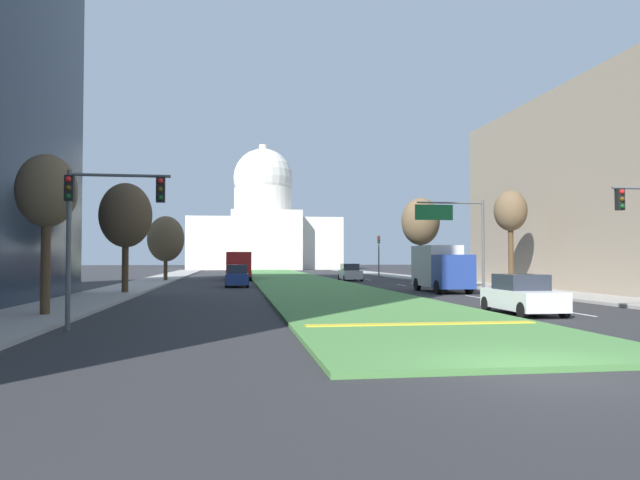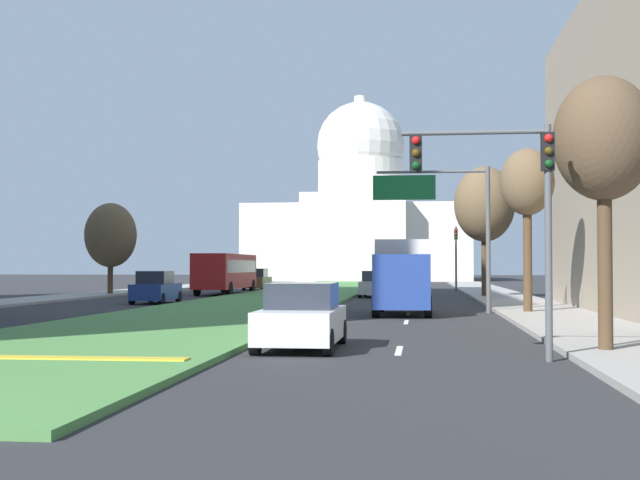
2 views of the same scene
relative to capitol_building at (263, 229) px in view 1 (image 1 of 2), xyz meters
The scene contains 21 objects.
ground_plane 57.98m from the capitol_building, 90.00° to the right, with size 260.00×260.00×0.00m, color #2B2B2D.
grass_median 63.72m from the capitol_building, 90.00° to the right, with size 8.64×104.55×0.14m, color #4C8442.
median_curb_nose 108.15m from the capitol_building, 90.00° to the right, with size 7.78×0.50×0.04m, color gold.
lane_dashes_right 81.63m from the capitol_building, 84.24° to the right, with size 0.16×48.74×0.01m.
sidewalk_left 70.87m from the capitol_building, 101.45° to the right, with size 4.00×104.55×0.15m, color #9E9991.
sidewalk_right 70.87m from the capitol_building, 78.55° to the right, with size 4.00×104.55×0.15m, color #9E9991.
capitol_building is the anchor object (origin of this frame).
traffic_light_near_left 107.28m from the capitol_building, 95.69° to the right, with size 3.34×0.35×5.20m.
traffic_light_far_right 57.78m from the capitol_building, 78.51° to the right, with size 0.28×0.35×5.20m.
overhead_guide_sign 87.07m from the capitol_building, 83.54° to the right, with size 5.20×0.20×6.50m.
street_tree_left_near 103.29m from the capitol_building, 97.49° to the right, with size 2.29×2.29×6.42m.
street_tree_left_mid 88.68m from the capitol_building, 98.48° to the right, with size 3.31×3.31×7.16m.
street_tree_right_mid 88.58m from the capitol_building, 81.40° to the right, with size 2.31×2.31×7.13m.
street_tree_left_far 68.30m from the capitol_building, 100.89° to the right, with size 3.61×3.61×6.50m.
street_tree_right_far 69.84m from the capitol_building, 79.43° to the right, with size 3.91×3.91×8.54m.
sedan_lead_stopped 104.10m from the capitol_building, 86.85° to the right, with size 1.95×4.22×1.66m.
sedan_midblock 79.15m from the capitol_building, 94.34° to the right, with size 1.91×4.32×1.80m.
sedan_distant 68.03m from the capitol_building, 85.20° to the right, with size 2.01×4.54×1.75m.
sedan_far_horizon 52.32m from the capitol_building, 95.98° to the right, with size 1.83×4.69×1.86m.
box_truck_delivery 88.49m from the capitol_building, 84.85° to the right, with size 2.40×6.40×3.20m.
city_bus 62.98m from the capitol_building, 95.22° to the right, with size 2.62×11.00×2.95m.
Camera 1 is at (-6.16, -11.12, 2.34)m, focal length 32.87 mm.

